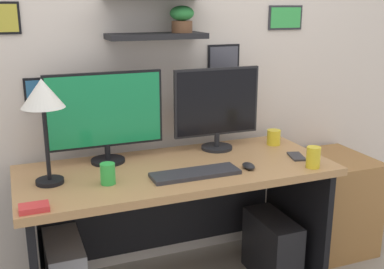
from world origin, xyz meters
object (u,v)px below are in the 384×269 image
Objects in this scene: computer_mouse at (249,166)px; computer_tower_right at (272,248)px; monitor_left at (105,114)px; pen_cup at (108,174)px; desk at (174,201)px; water_cup at (313,157)px; drawer_cabinet at (331,202)px; coffee_mug at (274,137)px; cell_phone at (297,156)px; desk_lamp at (43,100)px; scissors_tray at (34,208)px; keyboard at (195,173)px; monitor_right at (217,106)px.

computer_tower_right is at bearing 26.27° from computer_mouse.
monitor_left reaches higher than pen_cup.
pen_cup is at bearing -157.86° from desk.
water_cup is (0.64, -0.32, 0.27)m from desk.
coffee_mug is at bearing 177.26° from drawer_cabinet.
cell_phone is 0.68m from drawer_cabinet.
desk_lamp is 1.24× the size of computer_tower_right.
desk_lamp is at bearing -175.61° from drawer_cabinet.
desk_lamp is 4.12× the size of scissors_tray.
cell_phone is (0.62, 0.06, -0.01)m from keyboard.
desk_lamp is at bearing -168.32° from cell_phone.
desk is 0.49m from pen_cup.
monitor_right is at bearing 171.02° from coffee_mug.
monitor_right reaches higher than desk.
computer_mouse is 0.71m from pen_cup.
computer_mouse reaches higher than cell_phone.
computer_mouse is at bearing -4.69° from pen_cup.
desk_lamp reaches higher than desk.
monitor_left reaches higher than drawer_cabinet.
pen_cup is at bearing 175.31° from computer_mouse.
drawer_cabinet is at bearing 4.39° from desk_lamp.
water_cup is at bearing -55.77° from monitor_right.
scissors_tray is (-0.76, -0.13, 0.00)m from keyboard.
scissors_tray is at bearing -179.27° from water_cup.
desk is 0.45m from computer_mouse.
water_cup is 0.66m from computer_tower_right.
keyboard is at bearing -127.35° from monitor_right.
monitor_left is 1.23× the size of desk_lamp.
monitor_right is 5.66× the size of computer_mouse.
water_cup is at bearing -93.22° from coffee_mug.
coffee_mug is at bearing 62.85° from computer_tower_right.
drawer_cabinet is at bearing -2.74° from coffee_mug.
keyboard is 1.20m from drawer_cabinet.
computer_tower_right is (0.88, -0.26, -0.82)m from monitor_left.
monitor_left is 6.08× the size of pen_cup.
desk_lamp reaches higher than cell_phone.
desk_lamp is at bearing -173.20° from coffee_mug.
keyboard is 0.78m from computer_tower_right.
computer_mouse is 0.63m from computer_tower_right.
scissors_tray is 1.37m from water_cup.
water_cup reaches higher than cell_phone.
desk is 3.17× the size of monitor_right.
computer_mouse is 1.05m from desk_lamp.
water_cup is 0.27× the size of computer_tower_right.
water_cup is (0.33, -0.48, -0.20)m from monitor_right.
pen_cup is (0.25, -0.11, -0.35)m from desk_lamp.
keyboard is 0.79m from desk_lamp.
pen_cup reaches higher than computer_mouse.
cell_phone is (0.33, 0.07, -0.01)m from computer_mouse.
computer_mouse is (0.29, -0.01, 0.01)m from keyboard.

